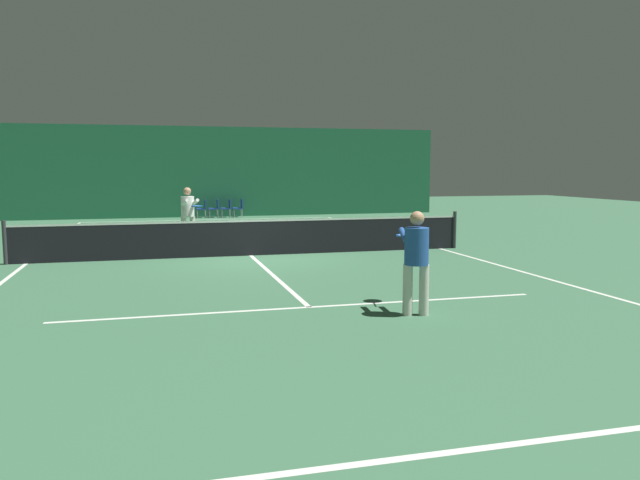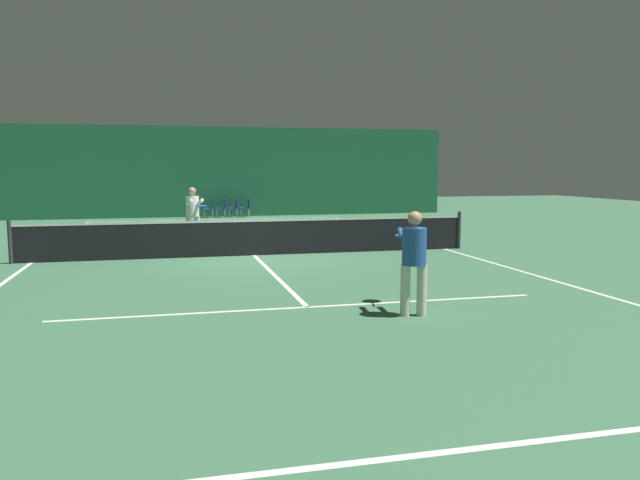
{
  "view_description": "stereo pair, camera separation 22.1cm",
  "coord_description": "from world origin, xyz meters",
  "views": [
    {
      "loc": [
        -2.48,
        -16.33,
        2.32
      ],
      "look_at": [
        0.6,
        -4.88,
        0.95
      ],
      "focal_mm": 35.0,
      "sensor_mm": 36.0,
      "label": 1
    },
    {
      "loc": [
        -2.27,
        -16.39,
        2.32
      ],
      "look_at": [
        0.6,
        -4.88,
        0.95
      ],
      "focal_mm": 35.0,
      "sensor_mm": 36.0,
      "label": 2
    }
  ],
  "objects": [
    {
      "name": "courtside_chair_2",
      "position": [
        0.9,
        13.13,
        0.49
      ],
      "size": [
        0.44,
        0.44,
        0.84
      ],
      "rotation": [
        0.0,
        0.0,
        -1.57
      ],
      "color": "#99999E",
      "rests_on": "ground"
    },
    {
      "name": "ground_plane",
      "position": [
        0.0,
        0.0,
        0.0
      ],
      "size": [
        60.0,
        60.0,
        0.0
      ],
      "primitive_type": "plane",
      "color": "#386647"
    },
    {
      "name": "backdrop_curtain",
      "position": [
        0.0,
        13.68,
        2.13
      ],
      "size": [
        23.0,
        0.12,
        4.25
      ],
      "color": "#1E5B3D",
      "rests_on": "ground"
    },
    {
      "name": "court_line_sideline_left",
      "position": [
        -5.5,
        0.0,
        0.0
      ],
      "size": [
        0.1,
        23.8,
        0.0
      ],
      "color": "silver",
      "rests_on": "ground"
    },
    {
      "name": "court_line_sideline_right",
      "position": [
        5.5,
        0.0,
        0.0
      ],
      "size": [
        0.1,
        23.8,
        0.0
      ],
      "color": "silver",
      "rests_on": "ground"
    },
    {
      "name": "court_line_centre",
      "position": [
        0.0,
        0.0,
        0.0
      ],
      "size": [
        0.1,
        12.8,
        0.0
      ],
      "color": "silver",
      "rests_on": "ground"
    },
    {
      "name": "courtside_chair_3",
      "position": [
        1.47,
        13.13,
        0.49
      ],
      "size": [
        0.44,
        0.44,
        0.84
      ],
      "rotation": [
        0.0,
        0.0,
        -1.57
      ],
      "color": "#99999E",
      "rests_on": "ground"
    },
    {
      "name": "courtside_chair_0",
      "position": [
        -0.23,
        13.13,
        0.49
      ],
      "size": [
        0.44,
        0.44,
        0.84
      ],
      "rotation": [
        0.0,
        0.0,
        -1.57
      ],
      "color": "#99999E",
      "rests_on": "ground"
    },
    {
      "name": "courtside_chair_1",
      "position": [
        0.34,
        13.13,
        0.49
      ],
      "size": [
        0.44,
        0.44,
        0.84
      ],
      "rotation": [
        0.0,
        0.0,
        -1.57
      ],
      "color": "#99999E",
      "rests_on": "ground"
    },
    {
      "name": "court_line_service_near",
      "position": [
        0.0,
        -6.4,
        0.0
      ],
      "size": [
        8.25,
        0.1,
        0.0
      ],
      "color": "silver",
      "rests_on": "ground"
    },
    {
      "name": "court_line_baseline_far",
      "position": [
        0.0,
        11.9,
        0.0
      ],
      "size": [
        11.0,
        0.1,
        0.0
      ],
      "color": "silver",
      "rests_on": "ground"
    },
    {
      "name": "player_far",
      "position": [
        -1.45,
        2.97,
        1.01
      ],
      "size": [
        0.64,
        1.42,
        1.73
      ],
      "rotation": [
        0.0,
        0.0,
        -1.37
      ],
      "color": "beige",
      "rests_on": "ground"
    },
    {
      "name": "court_line_baseline_near",
      "position": [
        0.0,
        -11.9,
        0.0
      ],
      "size": [
        11.0,
        0.1,
        0.0
      ],
      "color": "silver",
      "rests_on": "ground"
    },
    {
      "name": "court_line_service_far",
      "position": [
        0.0,
        6.4,
        0.0
      ],
      "size": [
        8.25,
        0.1,
        0.0
      ],
      "color": "silver",
      "rests_on": "ground"
    },
    {
      "name": "tennis_net",
      "position": [
        0.0,
        0.0,
        0.51
      ],
      "size": [
        12.0,
        0.1,
        1.07
      ],
      "color": "black",
      "rests_on": "ground"
    },
    {
      "name": "player_near",
      "position": [
        1.5,
        -7.34,
        0.96
      ],
      "size": [
        0.64,
        1.39,
        1.65
      ],
      "rotation": [
        0.0,
        0.0,
        1.35
      ],
      "color": "beige",
      "rests_on": "ground"
    }
  ]
}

